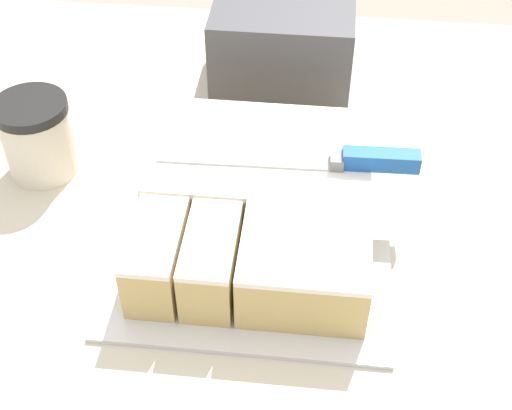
# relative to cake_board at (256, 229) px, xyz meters

# --- Properties ---
(cake_board) EXTENTS (0.32, 0.37, 0.01)m
(cake_board) POSITION_rel_cake_board_xyz_m (0.00, 0.00, 0.00)
(cake_board) COLOR silver
(cake_board) RESTS_ON countertop
(cake) EXTENTS (0.26, 0.31, 0.08)m
(cake) POSITION_rel_cake_board_xyz_m (0.00, 0.00, 0.04)
(cake) COLOR tan
(cake) RESTS_ON cake_board
(knife) EXTENTS (0.31, 0.03, 0.02)m
(knife) POSITION_rel_cake_board_xyz_m (0.10, 0.04, 0.09)
(knife) COLOR silver
(knife) RESTS_ON cake
(coffee_cup) EXTENTS (0.09, 0.09, 0.11)m
(coffee_cup) POSITION_rel_cake_board_xyz_m (-0.29, 0.09, 0.05)
(coffee_cup) COLOR beige
(coffee_cup) RESTS_ON countertop
(storage_box) EXTENTS (0.20, 0.22, 0.14)m
(storage_box) POSITION_rel_cake_board_xyz_m (0.01, 0.35, 0.07)
(storage_box) COLOR #47474C
(storage_box) RESTS_ON countertop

